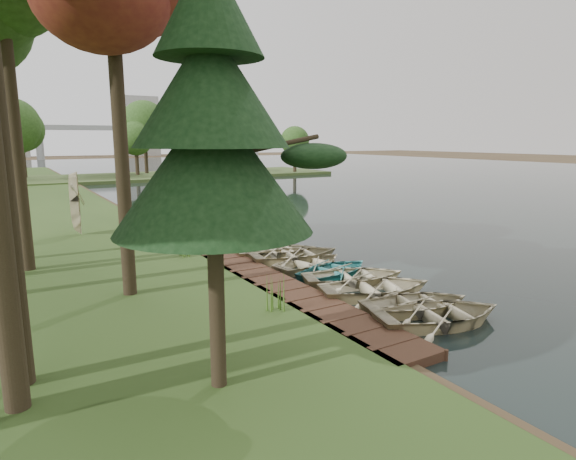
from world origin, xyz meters
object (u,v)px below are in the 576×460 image
pine_tree (212,124)px  rowboat_2 (377,285)px  rowboat_1 (417,301)px  stored_rowboat (80,228)px  boardwalk (261,279)px  rowboat_0 (440,311)px

pine_tree → rowboat_2: bearing=24.2°
rowboat_1 → stored_rowboat: (-7.16, 16.93, 0.23)m
boardwalk → rowboat_2: 4.33m
rowboat_2 → stored_rowboat: (-7.08, 15.18, 0.19)m
rowboat_1 → rowboat_2: bearing=16.9°
rowboat_0 → rowboat_1: (0.18, 1.06, -0.04)m
rowboat_1 → rowboat_0: bearing=-175.3°
stored_rowboat → pine_tree: bearing=-170.4°
pine_tree → rowboat_0: bearing=2.8°
rowboat_0 → stored_rowboat: stored_rowboat is taller
rowboat_1 → pine_tree: bearing=115.6°
rowboat_0 → pine_tree: (-6.90, -0.33, 5.09)m
rowboat_0 → rowboat_1: rowboat_0 is taller
stored_rowboat → pine_tree: size_ratio=0.39×
rowboat_2 → stored_rowboat: bearing=41.4°
rowboat_1 → pine_tree: size_ratio=0.42×
boardwalk → rowboat_1: (2.57, -5.29, 0.26)m
rowboat_0 → pine_tree: bearing=107.9°
stored_rowboat → boardwalk: bearing=-149.2°
boardwalk → rowboat_1: rowboat_1 is taller
boardwalk → pine_tree: pine_tree is taller
pine_tree → rowboat_1: bearing=11.1°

